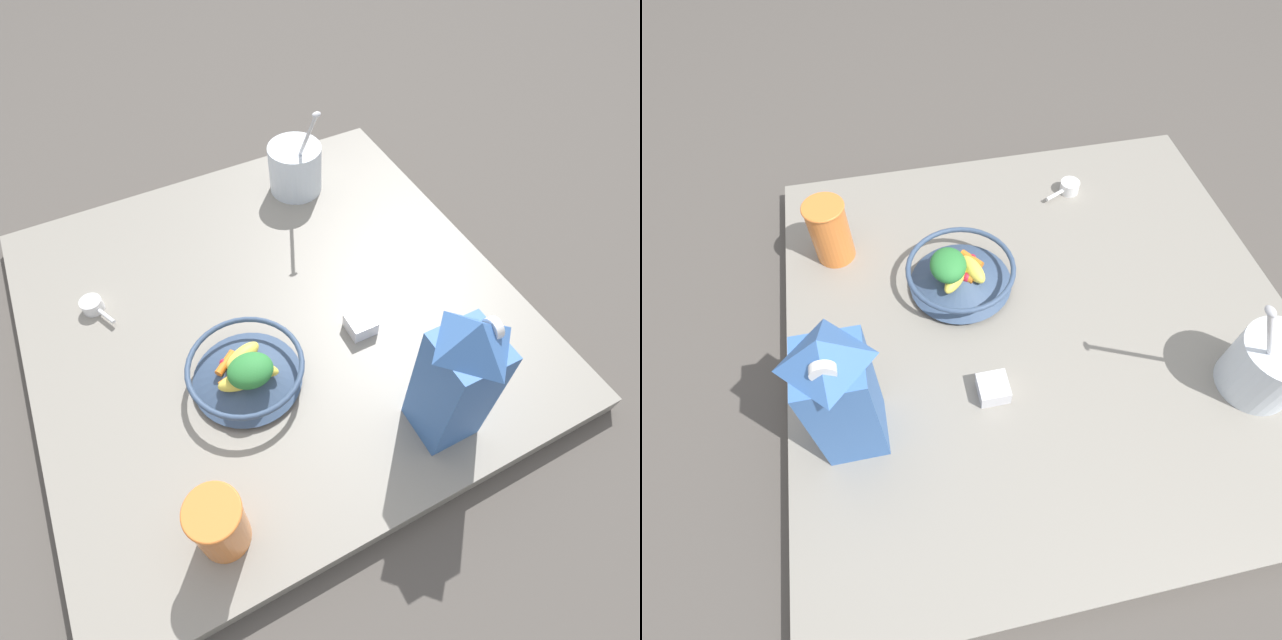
{
  "view_description": "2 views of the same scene",
  "coord_description": "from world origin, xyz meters",
  "views": [
    {
      "loc": [
        -0.58,
        0.19,
        0.83
      ],
      "look_at": [
        -0.13,
        -0.04,
        0.13
      ],
      "focal_mm": 28.0,
      "sensor_mm": 36.0,
      "label": 1
    },
    {
      "loc": [
        -0.25,
        -0.48,
        0.81
      ],
      "look_at": [
        -0.15,
        -0.02,
        0.11
      ],
      "focal_mm": 28.0,
      "sensor_mm": 36.0,
      "label": 2
    }
  ],
  "objects": [
    {
      "name": "fruit_bowl",
      "position": [
        -0.13,
        0.11,
        0.08
      ],
      "size": [
        0.21,
        0.21,
        0.09
      ],
      "color": "#384C6B",
      "rests_on": "countertop"
    },
    {
      "name": "ground_plane",
      "position": [
        0.0,
        0.0,
        0.0
      ],
      "size": [
        6.0,
        6.0,
        0.0
      ],
      "primitive_type": "plane",
      "color": "#4C4742"
    },
    {
      "name": "spice_jar",
      "position": [
        -0.12,
        -0.13,
        0.06
      ],
      "size": [
        0.05,
        0.05,
        0.03
      ],
      "color": "silver",
      "rests_on": "countertop"
    },
    {
      "name": "milk_carton",
      "position": [
        -0.35,
        -0.15,
        0.18
      ],
      "size": [
        0.09,
        0.09,
        0.28
      ],
      "color": "#3D6BB2",
      "rests_on": "countertop"
    },
    {
      "name": "drinking_cup",
      "position": [
        -0.36,
        0.24,
        0.11
      ],
      "size": [
        0.08,
        0.08,
        0.13
      ],
      "color": "orange",
      "rests_on": "countertop"
    },
    {
      "name": "measuring_scoop",
      "position": [
        0.16,
        0.32,
        0.05
      ],
      "size": [
        0.08,
        0.05,
        0.03
      ],
      "color": "white",
      "rests_on": "countertop"
    },
    {
      "name": "yogurt_tub",
      "position": [
        0.31,
        -0.2,
        0.11
      ],
      "size": [
        0.17,
        0.12,
        0.26
      ],
      "color": "silver",
      "rests_on": "countertop"
    },
    {
      "name": "countertop",
      "position": [
        0.0,
        0.0,
        0.02
      ],
      "size": [
        0.93,
        0.93,
        0.04
      ],
      "color": "gray",
      "rests_on": "ground_plane"
    }
  ]
}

